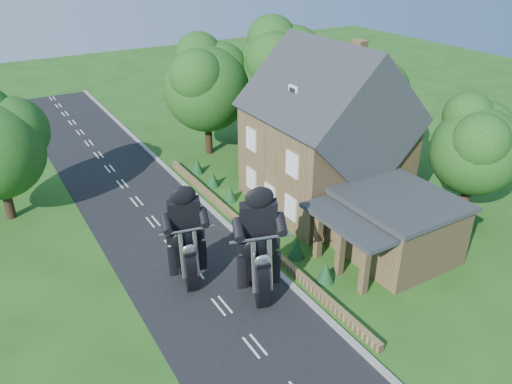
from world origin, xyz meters
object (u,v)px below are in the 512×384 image
house (326,138)px  motorcycle_lead (258,281)px  annex (393,225)px  motorcycle_follow (188,269)px  garden_wall (248,229)px

house → motorcycle_lead: (-8.69, -6.28, -3.45)m
house → annex: size_ratio=1.45×
motorcycle_follow → garden_wall: bearing=-140.8°
garden_wall → motorcycle_follow: (-4.87, -2.55, 0.61)m
annex → house: bearing=84.8°
annex → motorcycle_lead: size_ratio=3.67×
garden_wall → motorcycle_follow: motorcycle_follow is taller
motorcycle_lead → motorcycle_follow: size_ratio=1.10×
house → annex: (-0.62, -6.80, -2.58)m
house → annex: bearing=-95.2°
garden_wall → motorcycle_follow: bearing=-152.4°
house → motorcycle_follow: 12.14m
house → motorcycle_lead: size_ratio=5.33×
garden_wall → motorcycle_follow: size_ratio=12.57×
motorcycle_lead → garden_wall: bearing=-98.5°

